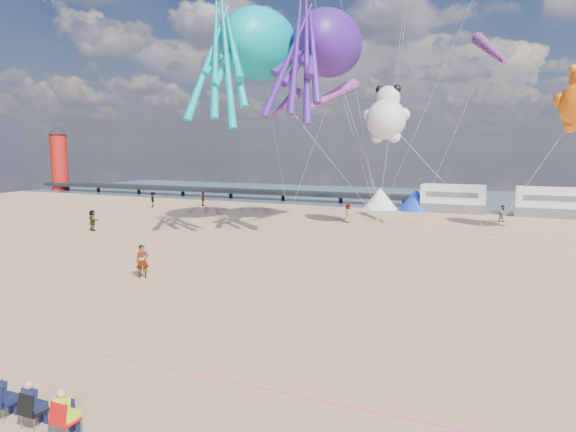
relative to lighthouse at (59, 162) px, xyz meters
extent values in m
plane|color=tan|center=(56.00, -44.00, -4.50)|extent=(120.00, 120.00, 0.00)
plane|color=#395B6E|center=(56.00, 11.00, -4.48)|extent=(120.00, 120.00, 0.00)
cube|color=black|center=(28.00, 0.00, -3.50)|extent=(60.00, 3.00, 0.50)
cylinder|color=#A5140F|center=(0.00, 0.00, 0.00)|extent=(2.60, 2.60, 9.00)
cube|color=silver|center=(62.00, -4.00, -3.00)|extent=(6.60, 2.50, 3.00)
cube|color=silver|center=(71.50, -4.00, -3.00)|extent=(6.60, 2.50, 3.00)
cone|color=white|center=(54.00, -4.00, -3.30)|extent=(4.00, 4.00, 2.40)
cone|color=#1933CC|center=(58.00, -4.00, -3.30)|extent=(4.00, 4.00, 2.40)
cube|color=#171645|center=(57.00, -52.27, -4.35)|extent=(0.38, 0.28, 0.30)
cylinder|color=#F2338C|center=(56.00, -49.00, -4.48)|extent=(34.00, 0.03, 0.03)
imported|color=tan|center=(49.58, -40.03, -3.59)|extent=(0.79, 0.77, 1.83)
imported|color=#7F6659|center=(53.78, -15.87, -3.63)|extent=(0.64, 0.75, 1.74)
imported|color=#7F6659|center=(67.15, -9.66, -3.69)|extent=(0.94, 0.90, 1.62)
imported|color=#7F6659|center=(29.17, -13.27, -3.61)|extent=(1.04, 1.09, 1.78)
imported|color=#7F6659|center=(34.01, -10.10, -3.65)|extent=(0.98, 1.25, 1.70)
imported|color=#7F6659|center=(35.33, -29.11, -3.61)|extent=(1.13, 0.77, 1.78)
cube|color=gray|center=(47.84, -16.20, -4.39)|extent=(0.50, 0.35, 0.22)
cube|color=gray|center=(57.27, -15.10, -4.39)|extent=(0.50, 0.35, 0.22)
cube|color=gray|center=(66.52, -18.52, -4.39)|extent=(0.50, 0.35, 0.22)
cube|color=gray|center=(59.92, -14.60, -4.39)|extent=(0.50, 0.35, 0.22)
cube|color=gray|center=(56.26, -14.13, -4.39)|extent=(0.50, 0.35, 0.22)
camera|label=1|loc=(67.81, -61.86, 2.65)|focal=32.00mm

